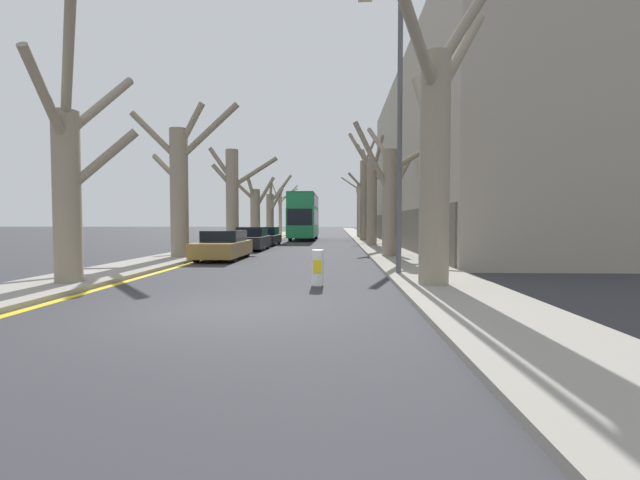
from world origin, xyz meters
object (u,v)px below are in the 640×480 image
(parked_car_1, at_px, (252,239))
(parked_car_0, at_px, (223,246))
(street_tree_left_1, at_px, (180,184))
(street_tree_right_1, at_px, (389,193))
(street_tree_right_3, at_px, (364,196))
(street_tree_left_2, at_px, (233,195))
(street_tree_left_4, at_px, (271,212))
(street_tree_right_0, at_px, (435,147))
(street_tree_right_2, at_px, (371,194))
(street_tree_left_0, at_px, (70,177))
(street_tree_left_3, at_px, (255,211))
(lamp_post, at_px, (397,121))
(traffic_bollard, at_px, (318,268))
(street_tree_left_5, at_px, (281,208))
(parked_car_2, at_px, (267,237))
(street_tree_right_4, at_px, (359,207))
(double_decker_bus, at_px, (304,214))

(parked_car_1, bearing_deg, parked_car_0, -90.00)
(street_tree_left_1, relative_size, street_tree_right_1, 1.07)
(street_tree_right_3, bearing_deg, street_tree_left_2, -132.71)
(street_tree_left_4, xyz_separation_m, street_tree_right_0, (9.63, -34.57, 0.84))
(street_tree_right_1, height_order, parked_car_0, street_tree_right_1)
(street_tree_left_1, height_order, street_tree_right_2, street_tree_right_2)
(street_tree_left_0, xyz_separation_m, street_tree_left_3, (-0.09, 26.29, -0.25))
(street_tree_right_2, bearing_deg, street_tree_right_3, 89.74)
(street_tree_right_2, distance_m, parked_car_0, 13.83)
(street_tree_right_3, distance_m, lamp_post, 26.06)
(street_tree_left_2, bearing_deg, lamp_post, -59.85)
(traffic_bollard, bearing_deg, street_tree_left_5, 98.81)
(street_tree_left_3, bearing_deg, street_tree_right_2, -35.20)
(street_tree_left_5, bearing_deg, parked_car_2, -85.16)
(street_tree_right_0, relative_size, lamp_post, 0.87)
(parked_car_1, relative_size, traffic_bollard, 4.29)
(street_tree_right_3, distance_m, street_tree_right_4, 8.81)
(street_tree_right_3, height_order, lamp_post, street_tree_right_3)
(street_tree_right_2, bearing_deg, street_tree_left_5, 111.70)
(street_tree_left_5, height_order, double_decker_bus, street_tree_left_5)
(parked_car_0, bearing_deg, street_tree_right_2, 55.21)
(street_tree_right_3, xyz_separation_m, street_tree_right_4, (0.05, 8.79, -0.61))
(street_tree_right_0, bearing_deg, street_tree_left_5, 102.63)
(street_tree_left_4, relative_size, street_tree_left_5, 0.97)
(street_tree_left_2, xyz_separation_m, parked_car_0, (1.91, -9.64, -2.96))
(double_decker_bus, relative_size, parked_car_1, 2.39)
(street_tree_left_2, distance_m, traffic_bollard, 19.07)
(street_tree_right_1, bearing_deg, traffic_bollard, -108.32)
(street_tree_left_5, relative_size, parked_car_0, 1.57)
(street_tree_left_1, height_order, street_tree_right_3, street_tree_right_3)
(street_tree_left_4, xyz_separation_m, double_decker_bus, (3.86, -4.18, -0.34))
(street_tree_left_4, distance_m, street_tree_right_2, 17.92)
(street_tree_left_4, xyz_separation_m, street_tree_right_3, (9.54, -6.16, 1.26))
(street_tree_left_0, height_order, parked_car_2, street_tree_left_0)
(street_tree_left_3, relative_size, street_tree_right_2, 0.69)
(street_tree_right_0, xyz_separation_m, parked_car_1, (-7.82, 14.94, -3.00))
(parked_car_0, bearing_deg, double_decker_bus, 84.68)
(street_tree_left_1, distance_m, street_tree_right_0, 13.02)
(street_tree_left_0, distance_m, street_tree_right_1, 13.71)
(street_tree_right_4, xyz_separation_m, parked_car_1, (-7.78, -22.26, -2.82))
(street_tree_left_1, bearing_deg, street_tree_right_3, 63.84)
(street_tree_left_1, relative_size, street_tree_right_4, 1.01)
(street_tree_left_2, distance_m, double_decker_bus, 13.08)
(street_tree_right_4, relative_size, double_decker_bus, 0.71)
(street_tree_left_4, relative_size, street_tree_right_2, 0.82)
(parked_car_2, bearing_deg, street_tree_left_5, 94.84)
(street_tree_left_5, bearing_deg, street_tree_left_3, -90.05)
(street_tree_left_0, height_order, lamp_post, lamp_post)
(parked_car_2, bearing_deg, street_tree_left_3, 109.18)
(street_tree_left_4, xyz_separation_m, traffic_bollard, (6.55, -34.19, -2.35))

